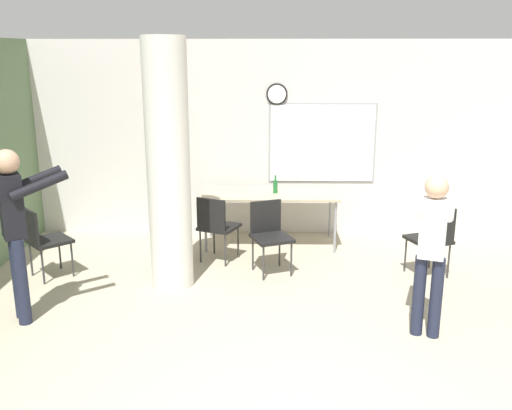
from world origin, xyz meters
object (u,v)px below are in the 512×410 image
(bottle_on_table, at_px, (275,186))
(chair_table_left, at_px, (216,224))
(folding_table, at_px, (270,196))
(chair_by_left_wall, at_px, (43,237))
(chair_mid_room, at_px, (432,237))
(person_playing_side, at_px, (432,243))
(chair_table_front, at_px, (270,232))
(person_watching_back, at_px, (16,222))

(bottle_on_table, relative_size, chair_table_left, 0.29)
(folding_table, height_order, chair_table_left, chair_table_left)
(chair_by_left_wall, height_order, chair_mid_room, same)
(chair_table_left, bearing_deg, chair_by_left_wall, -163.81)
(person_playing_side, bearing_deg, folding_table, 119.57)
(chair_table_left, bearing_deg, chair_mid_room, -10.00)
(folding_table, xyz_separation_m, person_playing_side, (1.48, -2.62, 0.22))
(bottle_on_table, bearing_deg, chair_table_front, -94.39)
(folding_table, bearing_deg, chair_table_front, -90.54)
(chair_by_left_wall, relative_size, person_playing_side, 0.55)
(chair_mid_room, bearing_deg, person_playing_side, -106.80)
(chair_mid_room, bearing_deg, person_watching_back, -164.54)
(bottle_on_table, xyz_separation_m, chair_table_left, (-0.76, -0.70, -0.33))
(person_watching_back, bearing_deg, chair_table_front, 28.94)
(folding_table, height_order, person_watching_back, person_watching_back)
(bottle_on_table, bearing_deg, person_watching_back, -136.95)
(bottle_on_table, height_order, chair_mid_room, bottle_on_table)
(folding_table, bearing_deg, chair_table_left, -134.09)
(person_watching_back, bearing_deg, chair_table_left, 43.11)
(chair_by_left_wall, bearing_deg, chair_table_front, 5.74)
(person_watching_back, bearing_deg, chair_mid_room, 15.46)
(folding_table, xyz_separation_m, chair_mid_room, (1.92, -1.17, -0.19))
(chair_table_front, bearing_deg, folding_table, 89.46)
(person_watching_back, height_order, person_playing_side, person_watching_back)
(folding_table, bearing_deg, person_playing_side, -60.43)
(folding_table, bearing_deg, chair_by_left_wall, -154.35)
(person_playing_side, bearing_deg, chair_table_front, 133.14)
(chair_table_left, height_order, chair_by_left_wall, same)
(folding_table, relative_size, chair_mid_room, 2.14)
(chair_table_front, relative_size, person_watching_back, 0.50)
(chair_by_left_wall, xyz_separation_m, person_playing_side, (4.17, -1.33, 0.41))
(chair_mid_room, xyz_separation_m, person_playing_side, (-0.44, -1.45, 0.41))
(chair_table_front, height_order, person_playing_side, person_playing_side)
(folding_table, distance_m, person_watching_back, 3.46)
(folding_table, distance_m, person_playing_side, 3.02)
(bottle_on_table, height_order, person_playing_side, person_playing_side)
(folding_table, height_order, chair_table_front, chair_table_front)
(chair_mid_room, relative_size, person_playing_side, 0.55)
(chair_table_front, height_order, chair_table_left, same)
(folding_table, relative_size, chair_table_left, 2.14)
(bottle_on_table, bearing_deg, chair_table_left, -137.10)
(bottle_on_table, height_order, person_watching_back, person_watching_back)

